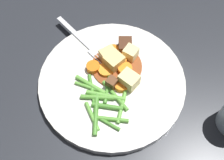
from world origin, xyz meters
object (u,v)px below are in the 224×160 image
Objects in this scene: dinner_plate at (112,82)px; carrot_slice_4 at (94,67)px; carrot_slice_1 at (113,51)px; carrot_slice_5 at (125,69)px; carrot_slice_2 at (122,84)px; carrot_slice_0 at (119,59)px; fork at (85,43)px; carrot_slice_3 at (106,70)px; potato_chunk_1 at (129,80)px; potato_chunk_0 at (114,61)px; potato_chunk_2 at (129,52)px; potato_chunk_3 at (109,56)px; meat_chunk_1 at (125,46)px; meat_chunk_0 at (112,83)px.

carrot_slice_4 is at bearing 88.01° from dinner_plate.
carrot_slice_5 is (-0.03, -0.04, 0.00)m from carrot_slice_1.
carrot_slice_5 reaches higher than carrot_slice_2.
carrot_slice_0 is 0.19× the size of fork.
carrot_slice_3 is 0.89× the size of potato_chunk_1.
potato_chunk_2 is at bearing -18.14° from potato_chunk_0.
potato_chunk_3 reaches higher than potato_chunk_2.
carrot_slice_0 reaches higher than fork.
potato_chunk_3 reaches higher than carrot_slice_2.
potato_chunk_3 is at bearing 123.08° from carrot_slice_0.
potato_chunk_2 is at bearing -25.23° from carrot_slice_0.
potato_chunk_1 is at bearing -82.81° from carrot_slice_4.
carrot_slice_4 is at bearing 169.78° from carrot_slice_1.
carrot_slice_4 reaches higher than carrot_slice_2.
carrot_slice_5 is (0.02, -0.03, 0.00)m from carrot_slice_3.
carrot_slice_4 is 1.04× the size of potato_chunk_2.
carrot_slice_4 is at bearing 118.86° from carrot_slice_5.
potato_chunk_1 is (0.00, -0.05, 0.01)m from carrot_slice_3.
potato_chunk_0 reaches higher than potato_chunk_2.
carrot_slice_2 is 0.06m from potato_chunk_3.
meat_chunk_1 reaches higher than fork.
fork is (-0.01, 0.06, -0.00)m from carrot_slice_1.
potato_chunk_1 reaches higher than carrot_slice_0.
potato_chunk_1 is at bearing -88.43° from carrot_slice_3.
potato_chunk_2 is at bearing 32.67° from potato_chunk_1.
dinner_plate is 0.04m from potato_chunk_0.
carrot_slice_5 is at bearing -61.14° from carrot_slice_4.
meat_chunk_1 is (0.09, 0.03, 0.00)m from meat_chunk_0.
carrot_slice_2 is 0.02m from meat_chunk_0.
meat_chunk_1 is (0.04, 0.03, 0.01)m from carrot_slice_5.
carrot_slice_3 is 1.20× the size of potato_chunk_2.
carrot_slice_5 is 0.11m from fork.
carrot_slice_4 is (0.00, 0.07, 0.00)m from carrot_slice_2.
dinner_plate is 9.13× the size of carrot_slice_2.
carrot_slice_1 is (0.06, 0.04, 0.01)m from dinner_plate.
carrot_slice_0 is 1.27× the size of potato_chunk_2.
carrot_slice_4 is 0.04m from potato_chunk_0.
carrot_slice_5 is at bearing -119.37° from carrot_slice_1.
potato_chunk_1 reaches higher than carrot_slice_4.
potato_chunk_2 is at bearing 21.08° from carrot_slice_5.
fork is at bearing 76.35° from potato_chunk_1.
potato_chunk_0 reaches higher than carrot_slice_5.
potato_chunk_1 is at bearing -110.86° from potato_chunk_3.
fork is at bearing 104.60° from potato_chunk_2.
carrot_slice_4 is 0.82× the size of meat_chunk_1.
carrot_slice_2 is at bearing -157.75° from carrot_slice_5.
carrot_slice_5 is 1.10× the size of potato_chunk_2.
potato_chunk_2 is 0.02m from meat_chunk_1.
potato_chunk_0 is (-0.03, -0.02, 0.01)m from carrot_slice_1.
potato_chunk_1 is at bearing -147.33° from potato_chunk_2.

